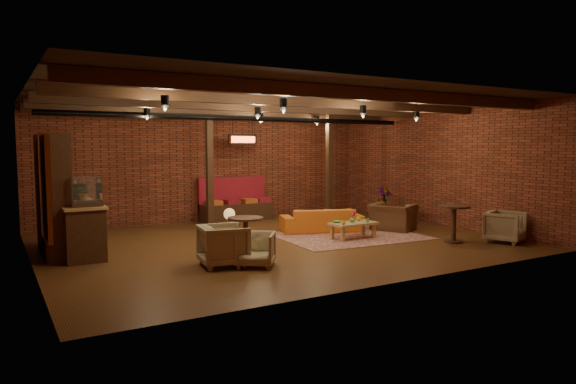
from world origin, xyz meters
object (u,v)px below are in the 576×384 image
armchair_far (505,225)px  plant_tall (384,170)px  round_table_left (246,229)px  round_table_right (454,218)px  coffee_table (353,224)px  side_table_lamp (229,217)px  sofa (322,220)px  armchair_a (224,243)px  armchair_b (255,248)px  armchair_right (393,213)px  side_table_book (408,207)px

armchair_far → plant_tall: bearing=68.4°
round_table_left → round_table_right: size_ratio=0.89×
coffee_table → side_table_lamp: (-2.74, 0.88, 0.26)m
round_table_right → plant_tall: (1.01, 3.55, 0.90)m
sofa → armchair_far: bearing=148.4°
coffee_table → armchair_far: armchair_far is taller
coffee_table → armchair_a: size_ratio=1.37×
armchair_a → plant_tall: 7.15m
armchair_b → armchair_right: armchair_right is taller
armchair_b → armchair_far: bearing=28.5°
armchair_far → armchair_b: bearing=151.2°
sofa → plant_tall: 3.10m
armchair_b → sofa: bearing=74.7°
side_table_lamp → plant_tall: bearing=12.0°
armchair_right → round_table_left: bearing=72.2°
side_table_book → coffee_table: bearing=-159.4°
sofa → armchair_b: bearing=57.4°
coffee_table → side_table_book: 2.88m
armchair_right → side_table_lamp: bearing=57.3°
round_table_right → armchair_far: bearing=-29.8°
armchair_a → side_table_book: (6.39, 2.02, 0.06)m
side_table_lamp → round_table_left: bearing=-97.9°
armchair_far → plant_tall: size_ratio=0.26×
coffee_table → round_table_left: size_ratio=1.52×
round_table_left → armchair_a: bearing=-137.7°
coffee_table → side_table_book: size_ratio=2.13×
round_table_left → round_table_right: 4.75m
side_table_lamp → plant_tall: (5.44, 1.15, 0.86)m
armchair_a → armchair_right: size_ratio=0.79×
round_table_right → armchair_far: round_table_right is taller
sofa → armchair_b: 4.06m
coffee_table → side_table_lamp: 2.89m
round_table_right → armchair_b: bearing=178.0°
side_table_lamp → armchair_a: size_ratio=0.96×
armchair_right → coffee_table: bearing=78.4°
sofa → plant_tall: size_ratio=0.70×
plant_tall → armchair_b: bearing=-150.3°
side_table_lamp → side_table_book: bearing=1.4°
round_table_left → round_table_right: bearing=-14.9°
coffee_table → armchair_far: 3.41m
side_table_book → armchair_b: bearing=-158.3°
armchair_b → coffee_table: bearing=58.3°
sofa → side_table_book: sofa is taller
sofa → round_table_right: bearing=141.2°
armchair_b → side_table_book: 6.37m
armchair_b → round_table_right: size_ratio=0.82×
round_table_left → side_table_lamp: bearing=82.1°
coffee_table → armchair_far: bearing=-37.8°
armchair_b → armchair_far: 5.96m
round_table_left → armchair_far: 5.89m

